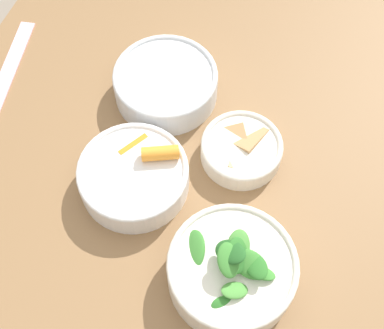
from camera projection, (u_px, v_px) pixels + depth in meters
The scene contains 7 objects.
ground_plane at pixel (191, 321), 1.52m from camera, with size 10.00×10.00×0.00m, color gray.
dining_table at pixel (190, 234), 0.94m from camera, with size 1.35×0.97×0.76m.
bowl_carrots at pixel (134, 175), 0.85m from camera, with size 0.18×0.18×0.07m.
bowl_greens at pixel (232, 270), 0.77m from camera, with size 0.19×0.19×0.11m.
bowl_beans_hotdog at pixel (166, 84), 0.94m from camera, with size 0.18×0.18×0.06m.
bowl_cookies at pixel (241, 149), 0.88m from camera, with size 0.14×0.14×0.04m.
ruler at pixel (3, 85), 0.97m from camera, with size 0.31×0.08×0.00m.
Camera 1 is at (-0.33, -0.12, 1.54)m, focal length 50.00 mm.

